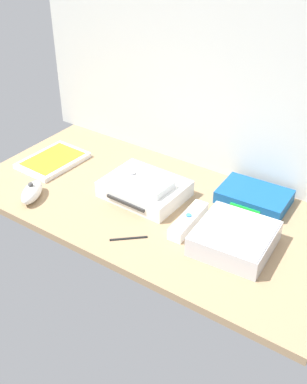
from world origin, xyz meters
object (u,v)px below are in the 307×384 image
at_px(network_router, 254,197).
at_px(game_case, 53,160).
at_px(remote_wand, 188,221).
at_px(remote_classic_pad, 144,182).
at_px(game_console, 145,189).
at_px(remote_nunchuk, 32,192).
at_px(stylus_pen, 128,238).
at_px(mini_computer, 234,238).

bearing_deg(network_router, game_case, -168.44).
distance_m(remote_wand, remote_classic_pad, 0.16).
bearing_deg(remote_wand, game_console, 160.69).
bearing_deg(remote_nunchuk, network_router, 8.31).
distance_m(game_console, game_case, 0.33).
distance_m(game_case, stylus_pen, 0.43).
bearing_deg(remote_nunchuk, game_console, 12.49).
relative_size(game_console, network_router, 1.15).
bearing_deg(remote_classic_pad, mini_computer, -5.54).
height_order(game_case, stylus_pen, game_case).
xyz_separation_m(network_router, remote_nunchuk, (-0.49, -0.32, 0.00)).
xyz_separation_m(remote_wand, remote_nunchuk, (-0.40, -0.13, 0.01)).
distance_m(mini_computer, remote_wand, 0.13).
bearing_deg(remote_wand, remote_nunchuk, -165.12).
xyz_separation_m(mini_computer, game_case, (-0.62, 0.04, -0.02)).
distance_m(mini_computer, remote_nunchuk, 0.54).
relative_size(game_console, stylus_pen, 2.37).
bearing_deg(game_case, remote_classic_pad, 1.87).
xyz_separation_m(remote_classic_pad, stylus_pen, (0.07, -0.16, -0.05)).
xyz_separation_m(game_console, mini_computer, (0.29, -0.06, 0.00)).
distance_m(game_console, remote_classic_pad, 0.04).
bearing_deg(remote_wand, network_router, 61.10).
distance_m(game_case, remote_wand, 0.49).
height_order(network_router, remote_wand, same).
bearing_deg(game_console, remote_nunchuk, -141.46).
xyz_separation_m(remote_wand, stylus_pen, (-0.09, -0.12, -0.01)).
height_order(game_console, remote_nunchuk, remote_nunchuk).
distance_m(remote_classic_pad, stylus_pen, 0.18).
relative_size(game_case, remote_classic_pad, 1.32).
distance_m(mini_computer, network_router, 0.20).
bearing_deg(remote_nunchuk, remote_wand, -6.38).
height_order(game_case, remote_classic_pad, remote_classic_pad).
bearing_deg(stylus_pen, remote_wand, 53.95).
xyz_separation_m(mini_computer, stylus_pen, (-0.22, -0.11, -0.02)).
bearing_deg(remote_classic_pad, game_case, -177.27).
xyz_separation_m(game_case, remote_classic_pad, (0.34, -0.00, 0.05)).
relative_size(game_console, mini_computer, 1.17).
xyz_separation_m(remote_wand, remote_classic_pad, (-0.16, 0.03, 0.04)).
bearing_deg(remote_nunchuk, game_case, 93.49).
xyz_separation_m(game_console, game_case, (-0.33, -0.01, -0.01)).
xyz_separation_m(mini_computer, remote_nunchuk, (-0.53, -0.12, -0.01)).
xyz_separation_m(remote_nunchuk, remote_classic_pad, (0.25, 0.17, 0.03)).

